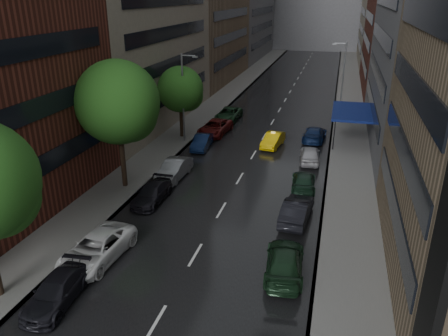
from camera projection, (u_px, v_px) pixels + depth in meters
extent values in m
cube|color=black|center=(283.00, 103.00, 62.12)|extent=(14.00, 140.00, 0.01)
cube|color=gray|center=(222.00, 99.00, 64.22)|extent=(4.00, 140.00, 0.15)
cube|color=gray|center=(349.00, 107.00, 59.96)|extent=(4.00, 140.00, 0.15)
cube|color=#937A5B|center=(210.00, 16.00, 74.10)|extent=(8.00, 28.00, 22.00)
cube|color=slate|center=(428.00, 22.00, 41.53)|extent=(8.00, 28.00, 24.00)
cube|color=black|center=(440.00, 266.00, 14.02)|extent=(0.30, 2.20, 10.00)
cylinder|color=#382619|center=(122.00, 155.00, 34.37)|extent=(0.40, 0.40, 5.60)
sphere|color=#1E5116|center=(118.00, 102.00, 32.80)|extent=(6.40, 6.40, 6.40)
cylinder|color=#382619|center=(181.00, 119.00, 46.74)|extent=(0.40, 0.40, 4.22)
sphere|color=#1E5116|center=(180.00, 89.00, 45.56)|extent=(4.82, 4.82, 4.82)
imported|color=yellow|center=(273.00, 140.00, 44.40)|extent=(2.07, 4.49, 1.42)
imported|color=black|center=(57.00, 291.00, 22.00)|extent=(2.26, 4.85, 1.37)
imported|color=white|center=(97.00, 248.00, 25.48)|extent=(3.01, 5.82, 1.57)
imported|color=black|center=(152.00, 193.00, 32.70)|extent=(1.94, 4.71, 1.36)
imported|color=slate|center=(174.00, 169.00, 36.80)|extent=(1.88, 4.85, 1.58)
imported|color=#0D1C40|center=(202.00, 142.00, 43.83)|extent=(1.77, 4.35, 1.40)
imported|color=#591311|center=(215.00, 128.00, 48.16)|extent=(3.12, 5.95, 1.60)
imported|color=#1D4025|center=(229.00, 114.00, 53.69)|extent=(2.68, 5.50, 1.51)
imported|color=#17321D|center=(285.00, 262.00, 24.29)|extent=(2.53, 5.31, 1.49)
imported|color=black|center=(297.00, 210.00, 29.93)|extent=(2.06, 4.97, 1.60)
imported|color=#163222|center=(304.00, 181.00, 34.80)|extent=(2.19, 4.67, 1.32)
imported|color=#AFAEB4|center=(310.00, 154.00, 40.35)|extent=(2.17, 4.59, 1.52)
imported|color=#0E1D44|center=(315.00, 134.00, 46.16)|extent=(2.48, 5.36, 1.52)
cylinder|color=gray|center=(183.00, 99.00, 44.29)|extent=(0.18, 0.18, 9.00)
cube|color=gray|center=(195.00, 57.00, 42.39)|extent=(0.50, 0.22, 0.16)
cylinder|color=gray|center=(343.00, 79.00, 54.05)|extent=(0.18, 0.18, 9.00)
cube|color=gray|center=(334.00, 44.00, 52.81)|extent=(0.50, 0.22, 0.16)
cube|color=navy|center=(352.00, 112.00, 45.36)|extent=(4.00, 8.00, 0.25)
cylinder|color=black|center=(334.00, 135.00, 42.89)|extent=(0.12, 0.12, 3.00)
cylinder|color=black|center=(336.00, 115.00, 49.71)|extent=(0.12, 0.12, 3.00)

